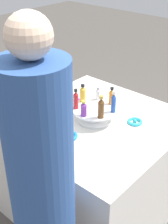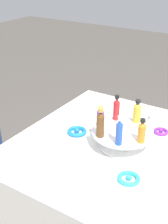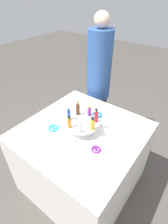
# 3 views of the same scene
# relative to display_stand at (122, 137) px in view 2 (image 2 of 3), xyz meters

# --- Properties ---
(party_table) EXTENTS (1.06, 1.06, 0.79)m
(party_table) POSITION_rel_display_stand_xyz_m (0.00, 0.00, -0.45)
(party_table) COLOR silver
(party_table) RESTS_ON ground_plane
(display_stand) EXTENTS (0.31, 0.31, 0.09)m
(display_stand) POSITION_rel_display_stand_xyz_m (0.00, 0.00, 0.00)
(display_stand) COLOR white
(display_stand) RESTS_ON party_table
(bottle_gold) EXTENTS (0.04, 0.04, 0.13)m
(bottle_gold) POSITION_rel_display_stand_xyz_m (-0.02, -0.12, 0.09)
(bottle_gold) COLOR gold
(bottle_gold) RESTS_ON display_stand
(bottle_red) EXTENTS (0.03, 0.03, 0.14)m
(bottle_red) POSITION_rel_display_stand_xyz_m (0.08, -0.09, 0.10)
(bottle_red) COLOR #B21E23
(bottle_red) RESTS_ON display_stand
(bottle_purple) EXTENTS (0.04, 0.04, 0.11)m
(bottle_purple) POSITION_rel_display_stand_xyz_m (0.12, 0.01, 0.09)
(bottle_purple) COLOR #702D93
(bottle_purple) RESTS_ON display_stand
(bottle_brown) EXTENTS (0.04, 0.04, 0.15)m
(bottle_brown) POSITION_rel_display_stand_xyz_m (0.07, 0.10, 0.11)
(bottle_brown) COLOR brown
(bottle_brown) RESTS_ON display_stand
(bottle_blue) EXTENTS (0.03, 0.03, 0.14)m
(bottle_blue) POSITION_rel_display_stand_xyz_m (-0.04, 0.12, 0.10)
(bottle_blue) COLOR #234CAD
(bottle_blue) RESTS_ON display_stand
(bottle_orange) EXTENTS (0.04, 0.04, 0.12)m
(bottle_orange) POSITION_rel_display_stand_xyz_m (-0.12, 0.04, 0.09)
(bottle_orange) COLOR orange
(bottle_orange) RESTS_ON display_stand
(bottle_clear) EXTENTS (0.03, 0.03, 0.09)m
(bottle_clear) POSITION_rel_display_stand_xyz_m (-0.11, -0.06, 0.08)
(bottle_clear) COLOR silver
(bottle_clear) RESTS_ON display_stand
(ribbon_bow_teal) EXTENTS (0.10, 0.10, 0.03)m
(ribbon_bow_teal) POSITION_rel_display_stand_xyz_m (-0.14, 0.22, -0.04)
(ribbon_bow_teal) COLOR #2DB7CC
(ribbon_bow_teal) RESTS_ON party_table
(ribbon_bow_purple) EXTENTS (0.08, 0.08, 0.02)m
(ribbon_bow_purple) POSITION_rel_display_stand_xyz_m (-0.12, -0.24, -0.04)
(ribbon_bow_purple) COLOR purple
(ribbon_bow_purple) RESTS_ON party_table
(ribbon_bow_blue) EXTENTS (0.11, 0.11, 0.03)m
(ribbon_bow_blue) POSITION_rel_display_stand_xyz_m (0.26, 0.01, -0.04)
(ribbon_bow_blue) COLOR blue
(ribbon_bow_blue) RESTS_ON party_table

